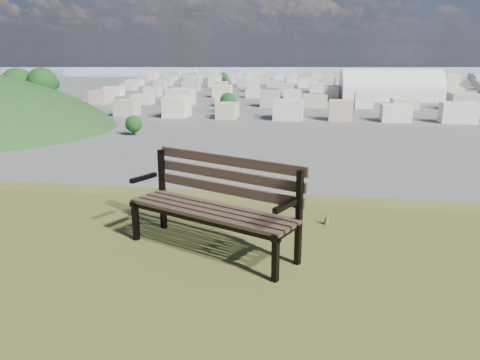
# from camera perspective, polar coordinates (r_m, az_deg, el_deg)

# --- Properties ---
(park_bench) EXTENTS (2.06, 1.40, 1.04)m
(park_bench) POSITION_cam_1_polar(r_m,az_deg,el_deg) (5.20, -2.86, -2.35)
(park_bench) COLOR #433126
(park_bench) RESTS_ON hilltop_mesa
(arena) EXTENTS (60.01, 28.62, 24.68)m
(arena) POSITION_cam_1_polar(r_m,az_deg,el_deg) (301.62, 17.78, 10.33)
(arena) COLOR silver
(arena) RESTS_ON ground
(city_blocks) EXTENTS (395.00, 361.00, 7.00)m
(city_blocks) POSITION_cam_1_polar(r_m,az_deg,el_deg) (397.78, 9.15, 11.50)
(city_blocks) COLOR beige
(city_blocks) RESTS_ON ground
(city_trees) EXTENTS (406.52, 387.20, 9.98)m
(city_trees) POSITION_cam_1_polar(r_m,az_deg,el_deg) (323.67, 4.29, 11.10)
(city_trees) COLOR #331F19
(city_trees) RESTS_ON ground
(bay_water) EXTENTS (2400.00, 700.00, 0.12)m
(bay_water) POSITION_cam_1_polar(r_m,az_deg,el_deg) (903.04, 9.41, 13.17)
(bay_water) COLOR #8090A3
(bay_water) RESTS_ON ground
(far_hills) EXTENTS (2050.00, 340.00, 60.00)m
(far_hills) POSITION_cam_1_polar(r_m,az_deg,el_deg) (1406.97, 6.96, 14.91)
(far_hills) COLOR #A2A9C9
(far_hills) RESTS_ON ground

